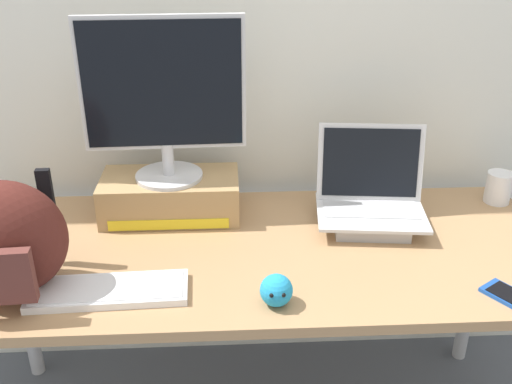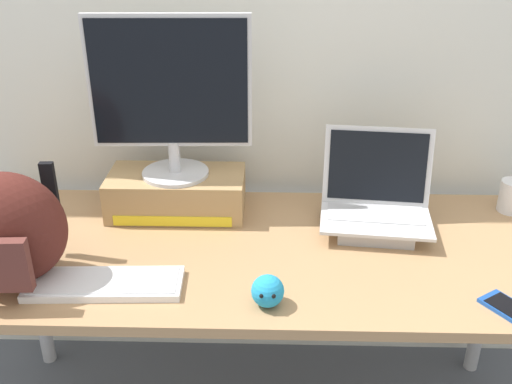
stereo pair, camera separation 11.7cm
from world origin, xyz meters
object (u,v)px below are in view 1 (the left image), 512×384
at_px(messenger_backpack, 5,240).
at_px(plush_toy, 276,290).
at_px(desktop_monitor, 164,97).
at_px(toner_box_yellow, 171,196).
at_px(open_laptop, 370,207).
at_px(coffee_mug, 499,187).
at_px(external_keyboard, 109,291).

xyz_separation_m(messenger_backpack, plush_toy, (0.67, -0.09, -0.11)).
bearing_deg(desktop_monitor, messenger_backpack, -134.91).
xyz_separation_m(toner_box_yellow, open_laptop, (0.62, -0.09, -0.01)).
bearing_deg(toner_box_yellow, coffee_mug, 1.71).
relative_size(toner_box_yellow, desktop_monitor, 0.87).
bearing_deg(plush_toy, desktop_monitor, 121.21).
bearing_deg(coffee_mug, plush_toy, -146.40).
xyz_separation_m(desktop_monitor, messenger_backpack, (-0.37, -0.40, -0.24)).
height_order(desktop_monitor, external_keyboard, desktop_monitor).
relative_size(coffee_mug, plush_toy, 1.53).
height_order(coffee_mug, plush_toy, coffee_mug).
distance_m(desktop_monitor, coffee_mug, 1.13).
bearing_deg(messenger_backpack, toner_box_yellow, 43.43).
bearing_deg(coffee_mug, desktop_monitor, -178.23).
distance_m(open_laptop, plush_toy, 0.51).
bearing_deg(toner_box_yellow, desktop_monitor, -87.48).
bearing_deg(external_keyboard, open_laptop, 21.85).
bearing_deg(desktop_monitor, plush_toy, -60.62).
bearing_deg(desktop_monitor, coffee_mug, -0.06).
bearing_deg(external_keyboard, messenger_backpack, 170.95).
bearing_deg(messenger_backpack, coffee_mug, 12.93).
bearing_deg(messenger_backpack, open_laptop, 13.53).
bearing_deg(plush_toy, open_laptop, 50.79).
bearing_deg(toner_box_yellow, messenger_backpack, -132.99).
xyz_separation_m(messenger_backpack, coffee_mug, (1.45, 0.43, -0.10)).
xyz_separation_m(desktop_monitor, coffee_mug, (1.08, 0.03, -0.34)).
relative_size(toner_box_yellow, external_keyboard, 1.06).
relative_size(desktop_monitor, coffee_mug, 3.93).
xyz_separation_m(external_keyboard, plush_toy, (0.42, -0.06, 0.03)).
height_order(open_laptop, messenger_backpack, messenger_backpack).
bearing_deg(coffee_mug, open_laptop, -164.79).
relative_size(external_keyboard, plush_toy, 4.94).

